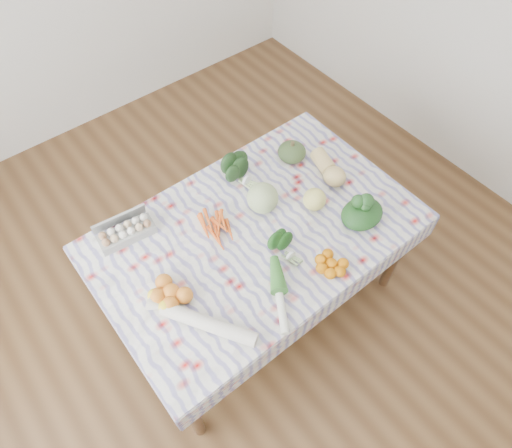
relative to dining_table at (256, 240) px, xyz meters
name	(u,v)px	position (x,y,z in m)	size (l,w,h in m)	color
ground	(256,298)	(0.00, 0.00, -0.68)	(4.50, 4.50, 0.00)	#54361C
dining_table	(256,240)	(0.00, 0.00, 0.00)	(1.60, 1.00, 0.75)	brown
tablecloth	(256,231)	(0.00, 0.00, 0.08)	(1.66, 1.06, 0.01)	silver
egg_carton	(126,233)	(-0.54, 0.38, 0.12)	(0.29, 0.12, 0.08)	#979692
carrot_bunch	(215,226)	(-0.16, 0.14, 0.10)	(0.21, 0.19, 0.04)	orange
kale_bunch	(240,172)	(0.14, 0.33, 0.16)	(0.17, 0.15, 0.15)	#1B3717
kabocha_squash	(292,152)	(0.48, 0.28, 0.14)	(0.16, 0.16, 0.11)	#3A4F28
cabbage	(263,198)	(0.12, 0.10, 0.17)	(0.17, 0.17, 0.17)	#A4BB7B
butternut_squash	(329,167)	(0.56, 0.06, 0.14)	(0.12, 0.26, 0.12)	#D9B86D
orange_cluster	(171,292)	(-0.54, -0.05, 0.13)	(0.26, 0.26, 0.09)	orange
broccoli	(285,248)	(0.02, -0.20, 0.13)	(0.13, 0.13, 0.09)	#1A4D16
mandarin_cluster	(332,263)	(0.15, -0.40, 0.11)	(0.19, 0.19, 0.06)	orange
grapefruit	(315,199)	(0.34, -0.07, 0.15)	(0.12, 0.12, 0.12)	#E2D869
spinach_bag	(362,214)	(0.47, -0.29, 0.14)	(0.24, 0.19, 0.11)	#153614
daikon	(208,324)	(-0.50, -0.29, 0.12)	(0.07, 0.07, 0.48)	silver
leek	(280,296)	(-0.15, -0.37, 0.10)	(0.04, 0.04, 0.37)	white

